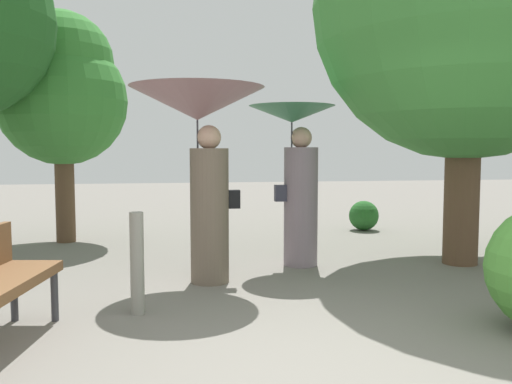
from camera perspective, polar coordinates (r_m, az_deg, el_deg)
ground_plane at (r=3.63m, az=8.32°, el=-18.79°), size 40.00×40.00×0.00m
person_left at (r=5.69m, az=-5.94°, el=6.23°), size 1.42×1.42×2.09m
person_right at (r=6.54m, az=4.39°, el=3.09°), size 1.05×1.05×1.96m
tree_near_left at (r=8.77m, az=-20.07°, el=10.29°), size 1.96×1.96×3.54m
bush_behind_bench at (r=9.67m, az=11.48°, el=-2.49°), size 0.53×0.53×0.53m
path_marker_post at (r=4.77m, az=-12.62°, el=-7.49°), size 0.12×0.12×0.90m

